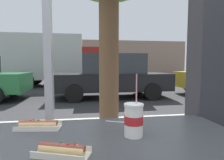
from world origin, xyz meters
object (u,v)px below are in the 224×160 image
object	(u,v)px
parked_car_black	(112,76)
box_truck	(56,59)
soda_cup_right	(134,119)
hotdog_tray_far	(38,125)
hotdog_tray_near	(62,150)

from	to	relation	value
parked_car_black	box_truck	xyz separation A→B (m)	(-2.83, 4.51, 0.77)
soda_cup_right	box_truck	bearing A→B (deg)	100.28
hotdog_tray_far	box_truck	world-z (taller)	box_truck
hotdog_tray_near	soda_cup_right	bearing A→B (deg)	24.74
hotdog_tray_near	box_truck	bearing A→B (deg)	98.39
hotdog_tray_far	hotdog_tray_near	bearing A→B (deg)	-63.52
parked_car_black	soda_cup_right	bearing A→B (deg)	-97.28
hotdog_tray_far	soda_cup_right	bearing A→B (deg)	-19.96
hotdog_tray_near	box_truck	xyz separation A→B (m)	(-1.65, 11.17, 0.67)
soda_cup_right	parked_car_black	bearing A→B (deg)	82.72
soda_cup_right	hotdog_tray_near	distance (m)	0.39
hotdog_tray_near	parked_car_black	bearing A→B (deg)	79.95
box_truck	soda_cup_right	bearing A→B (deg)	-79.72
soda_cup_right	box_truck	size ratio (longest dim) A/B	0.05
hotdog_tray_near	parked_car_black	distance (m)	6.77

